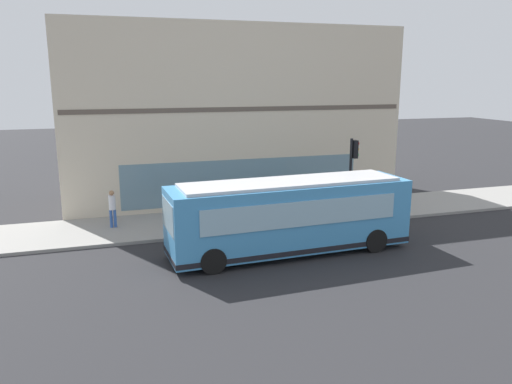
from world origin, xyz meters
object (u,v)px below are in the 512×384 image
object	(u,v)px
city_bus_nearside	(289,217)
fire_hydrant	(239,207)
pedestrian_near_building_entrance	(316,191)
pedestrian_by_light_pole	(112,206)
newspaper_vending_box	(315,203)
traffic_light_near_corner	(353,163)
pedestrian_near_hydrant	(382,195)

from	to	relation	value
city_bus_nearside	fire_hydrant	distance (m)	6.18
fire_hydrant	pedestrian_near_building_entrance	size ratio (longest dim) A/B	0.48
city_bus_nearside	pedestrian_by_light_pole	size ratio (longest dim) A/B	5.63
newspaper_vending_box	pedestrian_by_light_pole	bearing A→B (deg)	89.32
pedestrian_by_light_pole	fire_hydrant	bearing A→B (deg)	-84.73
traffic_light_near_corner	pedestrian_near_building_entrance	size ratio (longest dim) A/B	2.62
newspaper_vending_box	pedestrian_near_hydrant	bearing A→B (deg)	-111.77
traffic_light_near_corner	pedestrian_by_light_pole	distance (m)	11.95
fire_hydrant	pedestrian_near_building_entrance	distance (m)	4.56
traffic_light_near_corner	pedestrian_near_hydrant	bearing A→B (deg)	-78.65
city_bus_nearside	pedestrian_near_hydrant	xyz separation A→B (m)	(4.06, -6.82, -0.45)
traffic_light_near_corner	fire_hydrant	world-z (taller)	traffic_light_near_corner
traffic_light_near_corner	pedestrian_near_hydrant	size ratio (longest dim) A/B	2.44
pedestrian_near_building_entrance	pedestrian_by_light_pole	distance (m)	10.94
fire_hydrant	pedestrian_by_light_pole	world-z (taller)	pedestrian_by_light_pole
fire_hydrant	pedestrian_near_hydrant	size ratio (longest dim) A/B	0.44
fire_hydrant	pedestrian_near_hydrant	xyz separation A→B (m)	(-2.01, -7.30, 0.59)
traffic_light_near_corner	pedestrian_by_light_pole	bearing A→B (deg)	81.13
fire_hydrant	pedestrian_by_light_pole	bearing A→B (deg)	95.27
pedestrian_near_building_entrance	pedestrian_near_hydrant	bearing A→B (deg)	-129.45
pedestrian_by_light_pole	newspaper_vending_box	bearing A→B (deg)	-90.68
pedestrian_near_building_entrance	pedestrian_by_light_pole	size ratio (longest dim) A/B	0.86
fire_hydrant	pedestrian_by_light_pole	size ratio (longest dim) A/B	0.41
pedestrian_near_hydrant	pedestrian_near_building_entrance	distance (m)	3.60
pedestrian_near_hydrant	fire_hydrant	bearing A→B (deg)	74.63
pedestrian_near_building_entrance	pedestrian_by_light_pole	bearing A→B (deg)	94.57
fire_hydrant	traffic_light_near_corner	bearing A→B (deg)	-114.51
pedestrian_near_building_entrance	newspaper_vending_box	distance (m)	1.18
pedestrian_near_building_entrance	pedestrian_by_light_pole	xyz separation A→B (m)	(-0.87, 10.90, 0.16)
pedestrian_near_building_entrance	newspaper_vending_box	bearing A→B (deg)	155.31
traffic_light_near_corner	fire_hydrant	size ratio (longest dim) A/B	5.49
pedestrian_near_building_entrance	fire_hydrant	bearing A→B (deg)	93.58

